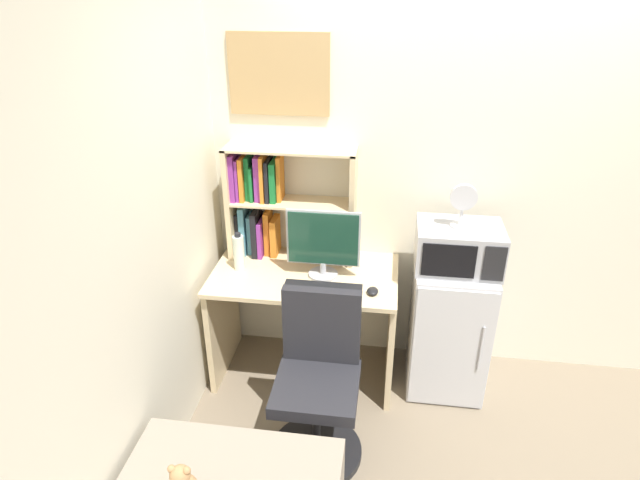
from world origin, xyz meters
name	(u,v)px	position (x,y,z in m)	size (l,w,h in m)	color
wall_back	(542,182)	(0.40, 0.02, 1.30)	(6.40, 0.04, 2.60)	silver
wall_left	(79,306)	(-1.62, -1.60, 1.30)	(0.04, 4.40, 2.60)	silver
desk	(305,306)	(-0.98, -0.33, 0.52)	(1.14, 0.66, 0.76)	beige
hutch_bookshelf	(271,200)	(-1.23, -0.11, 1.14)	(0.80, 0.23, 0.72)	beige
monitor	(323,242)	(-0.86, -0.34, 0.99)	(0.44, 0.18, 0.43)	#B7B7BC
keyboard	(323,288)	(-0.84, -0.51, 0.77)	(0.46, 0.13, 0.02)	black
computer_mouse	(373,291)	(-0.55, -0.51, 0.78)	(0.07, 0.09, 0.03)	black
water_bottle	(239,252)	(-1.39, -0.34, 0.88)	(0.07, 0.07, 0.25)	silver
mini_fridge	(448,327)	(-0.08, -0.30, 0.43)	(0.47, 0.50, 0.86)	silver
microwave	(458,247)	(-0.08, -0.30, 0.99)	(0.49, 0.36, 0.26)	#ADADB2
desk_fan	(463,203)	(-0.09, -0.30, 1.27)	(0.15, 0.11, 0.26)	silver
desk_chair	(318,388)	(-0.81, -0.95, 0.42)	(0.50, 0.50, 0.95)	black
wall_corkboard	(279,74)	(-1.17, -0.01, 1.89)	(0.59, 0.02, 0.47)	tan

